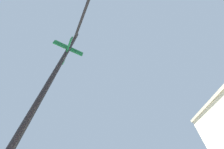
{
  "coord_description": "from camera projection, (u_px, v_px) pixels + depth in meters",
  "views": [
    {
      "loc": [
        -5.14,
        -5.07,
        1.56
      ],
      "look_at": [
        -7.2,
        -5.3,
        3.76
      ],
      "focal_mm": 17.17,
      "sensor_mm": 36.0,
      "label": 1
    }
  ],
  "objects": [
    {
      "name": "traffic_signal_near",
      "position": [
        73.0,
        29.0,
        2.69
      ],
      "size": [
        2.5,
        1.98,
        6.11
      ],
      "color": "black",
      "rests_on": "ground_plane"
    }
  ]
}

